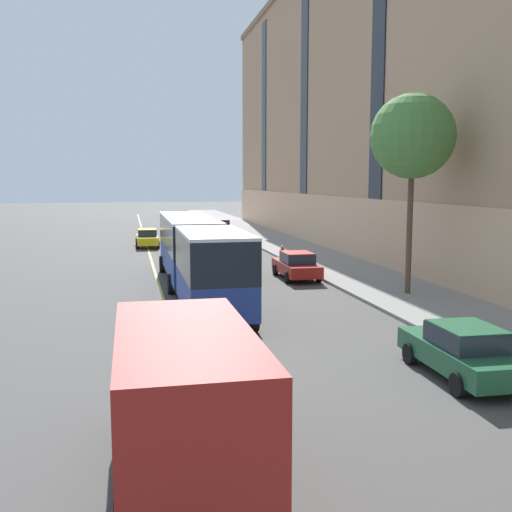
% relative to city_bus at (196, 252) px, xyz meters
% --- Properties ---
extents(ground_plane, '(260.00, 260.00, 0.00)m').
position_rel_city_bus_xyz_m(ground_plane, '(0.40, -0.58, -2.11)').
color(ground_plane, '#4C4947').
extents(sidewalk, '(5.37, 160.00, 0.15)m').
position_rel_city_bus_xyz_m(sidewalk, '(10.05, 2.42, -2.03)').
color(sidewalk, gray).
rests_on(sidewalk, ground).
extents(city_bus, '(2.83, 18.67, 3.64)m').
position_rel_city_bus_xyz_m(city_bus, '(0.00, 0.00, 0.00)').
color(city_bus, navy).
rests_on(city_bus, ground).
extents(parked_car_red_0, '(1.92, 4.54, 1.56)m').
position_rel_city_bus_xyz_m(parked_car_red_0, '(6.26, 32.78, -1.33)').
color(parked_car_red_0, '#B21E19').
rests_on(parked_car_red_0, ground).
extents(parked_car_green_1, '(2.10, 4.68, 1.56)m').
position_rel_city_bus_xyz_m(parked_car_green_1, '(6.01, -14.36, -1.32)').
color(parked_car_green_1, '#23603D').
rests_on(parked_car_green_1, ground).
extents(parked_car_red_2, '(2.04, 4.70, 1.56)m').
position_rel_city_bus_xyz_m(parked_car_red_2, '(6.14, 3.36, -1.32)').
color(parked_car_red_2, '#B21E19').
rests_on(parked_car_red_2, ground).
extents(box_truck, '(2.36, 7.15, 3.18)m').
position_rel_city_bus_xyz_m(box_truck, '(-2.37, -19.18, -0.31)').
color(box_truck, maroon).
rests_on(box_truck, ground).
extents(taxi_cab, '(1.92, 4.65, 1.56)m').
position_rel_city_bus_xyz_m(taxi_cab, '(-1.70, 21.96, -1.32)').
color(taxi_cab, yellow).
rests_on(taxi_cab, ground).
extents(street_tree_mid_block, '(4.01, 4.01, 9.54)m').
position_rel_city_bus_xyz_m(street_tree_mid_block, '(10.03, -2.74, 5.54)').
color(street_tree_mid_block, brown).
rests_on(street_tree_mid_block, sidewalk).
extents(fire_hydrant, '(0.42, 0.24, 0.72)m').
position_rel_city_bus_xyz_m(fire_hydrant, '(7.86, 13.25, -1.61)').
color(fire_hydrant, red).
rests_on(fire_hydrant, sidewalk).
extents(lane_centerline, '(0.16, 140.00, 0.01)m').
position_rel_city_bus_xyz_m(lane_centerline, '(-1.70, 2.42, -2.10)').
color(lane_centerline, '#E0D66B').
rests_on(lane_centerline, ground).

